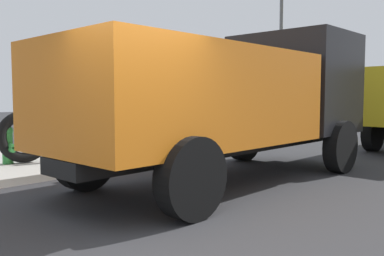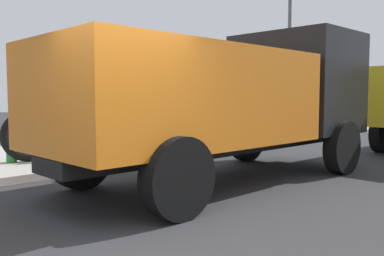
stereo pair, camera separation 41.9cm
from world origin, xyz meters
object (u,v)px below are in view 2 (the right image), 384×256
stop_sign (143,94)px  street_light_pole (289,46)px  dump_truck_orange (230,96)px  fire_hydrant (11,142)px  loose_tire (27,136)px

stop_sign → street_light_pole: (6.17, -0.25, 1.67)m
dump_truck_orange → street_light_pole: street_light_pole is taller
fire_hydrant → stop_sign: (2.87, -1.01, 1.07)m
stop_sign → street_light_pole: size_ratio=0.34×
street_light_pole → stop_sign: bearing=177.7°
dump_truck_orange → street_light_pole: 7.25m
street_light_pole → dump_truck_orange: bearing=-156.2°
stop_sign → loose_tire: bearing=161.0°
dump_truck_orange → stop_sign: bearing=85.0°
loose_tire → stop_sign: stop_sign is taller
fire_hydrant → stop_sign: stop_sign is taller
fire_hydrant → street_light_pole: size_ratio=0.13×
street_light_pole → loose_tire: bearing=172.6°
stop_sign → street_light_pole: bearing=-2.3°
stop_sign → dump_truck_orange: (-0.27, -3.09, -0.06)m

